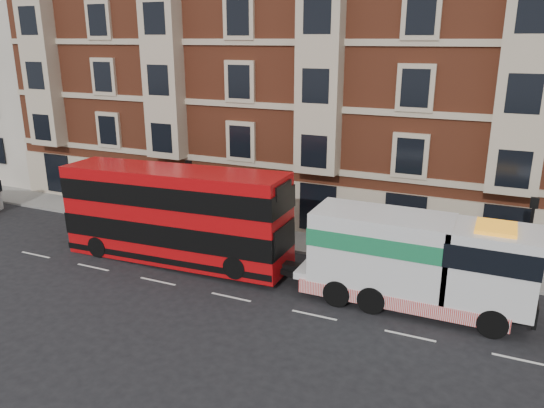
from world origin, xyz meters
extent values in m
plane|color=black|center=(0.00, 0.00, 0.00)|extent=(120.00, 120.00, 0.00)
cube|color=slate|center=(0.00, 7.50, 0.07)|extent=(90.00, 3.00, 0.15)
cube|color=brown|center=(0.50, 15.00, 9.00)|extent=(45.00, 12.00, 18.00)
cylinder|color=black|center=(-6.00, 6.20, 2.15)|extent=(0.14, 0.14, 4.00)
cube|color=black|center=(-6.00, 6.20, 4.25)|extent=(0.35, 0.15, 0.50)
cylinder|color=black|center=(12.00, 6.20, 2.15)|extent=(0.14, 0.14, 4.00)
cube|color=black|center=(12.00, 6.20, 4.25)|extent=(0.35, 0.15, 0.50)
cube|color=#BC0A0E|center=(-4.57, 2.48, 2.56)|extent=(12.19, 2.72, 4.79)
cube|color=black|center=(-4.57, 2.48, 1.85)|extent=(12.23, 2.78, 1.14)
cube|color=black|center=(-4.57, 2.48, 3.81)|extent=(12.23, 2.78, 1.09)
cylinder|color=black|center=(-8.71, 1.25, 0.57)|extent=(1.13, 0.35, 1.13)
cylinder|color=black|center=(-8.71, 3.71, 0.57)|extent=(1.13, 0.35, 1.13)
cylinder|color=black|center=(-0.44, 1.25, 0.89)|extent=(1.13, 0.35, 1.13)
cylinder|color=black|center=(-0.44, 3.71, 0.89)|extent=(1.13, 0.35, 1.13)
cube|color=silver|center=(7.43, 2.48, 1.03)|extent=(9.80, 2.50, 0.33)
cube|color=silver|center=(10.58, 2.48, 2.45)|extent=(3.48, 2.72, 3.16)
cube|color=silver|center=(6.12, 2.48, 2.50)|extent=(5.88, 2.72, 3.16)
cube|color=#1A7547|center=(6.12, 2.48, 3.05)|extent=(5.93, 2.76, 0.76)
cube|color=red|center=(7.21, 2.48, 0.65)|extent=(8.71, 2.78, 0.60)
cylinder|color=black|center=(10.91, 1.25, 0.60)|extent=(1.20, 0.38, 1.20)
cylinder|color=black|center=(10.91, 3.71, 0.60)|extent=(1.20, 0.38, 1.20)
cylinder|color=black|center=(6.12, 1.25, 0.60)|extent=(1.20, 0.44, 1.20)
cylinder|color=black|center=(6.12, 3.71, 0.60)|extent=(1.20, 0.44, 1.20)
cylinder|color=black|center=(4.60, 1.25, 0.60)|extent=(1.20, 0.44, 1.20)
cylinder|color=black|center=(4.60, 3.71, 0.60)|extent=(1.20, 0.44, 1.20)
imported|color=#16222D|center=(-11.62, 6.90, 0.90)|extent=(0.57, 0.40, 1.50)
camera|label=1|loc=(10.54, -18.97, 11.21)|focal=35.00mm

